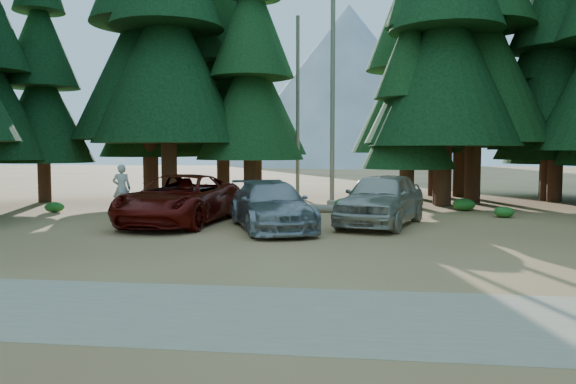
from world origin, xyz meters
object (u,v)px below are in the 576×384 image
object	(u,v)px
frisbee_player	(122,188)
log_right	(337,209)
silver_minivan_center	(271,206)
silver_minivan_right	(381,199)
log_left	(226,204)
log_mid	(355,205)
red_pickup	(180,199)

from	to	relation	value
frisbee_player	log_right	bearing A→B (deg)	-162.38
silver_minivan_center	silver_minivan_right	xyz separation A→B (m)	(3.68, 1.50, 0.14)
silver_minivan_right	log_right	size ratio (longest dim) A/B	1.04
silver_minivan_center	log_left	bearing A→B (deg)	93.94
silver_minivan_right	log_mid	xyz separation A→B (m)	(-0.96, 5.83, -0.80)
red_pickup	log_mid	world-z (taller)	red_pickup
log_left	log_right	world-z (taller)	log_right
red_pickup	frisbee_player	bearing A→B (deg)	-156.28
red_pickup	log_left	bearing A→B (deg)	92.60
silver_minivan_center	frisbee_player	size ratio (longest dim) A/B	2.92
log_mid	log_right	size ratio (longest dim) A/B	0.62
red_pickup	silver_minivan_right	xyz separation A→B (m)	(7.14, 0.55, 0.05)
red_pickup	log_mid	bearing A→B (deg)	51.07
silver_minivan_center	log_mid	distance (m)	7.85
silver_minivan_center	frisbee_player	bearing A→B (deg)	155.32
silver_minivan_center	log_mid	world-z (taller)	silver_minivan_center
silver_minivan_right	log_right	xyz separation A→B (m)	(-1.72, 3.71, -0.76)
silver_minivan_right	red_pickup	bearing A→B (deg)	-158.59
silver_minivan_right	log_right	distance (m)	4.16
log_mid	silver_minivan_center	bearing A→B (deg)	-72.05
red_pickup	log_left	distance (m)	5.88
frisbee_player	log_mid	bearing A→B (deg)	-155.19
silver_minivan_center	frisbee_player	world-z (taller)	frisbee_player
frisbee_player	log_left	bearing A→B (deg)	-124.61
red_pickup	log_right	size ratio (longest dim) A/B	1.20
red_pickup	log_right	distance (m)	6.93
silver_minivan_right	log_left	world-z (taller)	silver_minivan_right
silver_minivan_right	log_left	distance (m)	8.71
silver_minivan_right	log_left	xyz separation A→B (m)	(-6.88, 5.29, -0.77)
log_mid	log_right	bearing A→B (deg)	-71.37
red_pickup	silver_minivan_center	xyz separation A→B (m)	(3.46, -0.96, -0.09)
frisbee_player	log_mid	size ratio (longest dim) A/B	0.57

